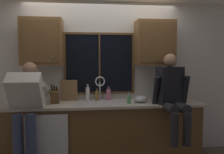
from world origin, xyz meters
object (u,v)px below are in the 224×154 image
object	(u,v)px
person_standing	(27,106)
bottle_tall_clear	(88,94)
soap_dispenser	(129,99)
bottle_amber_small	(109,94)
bottle_green_glass	(97,96)
cutting_board	(69,90)
knife_block	(55,97)
mixing_bowl	(141,99)
person_sitting_on_counter	(172,92)

from	to	relation	value
person_standing	bottle_tall_clear	bearing A→B (deg)	31.31
soap_dispenser	bottle_amber_small	bearing A→B (deg)	131.52
bottle_green_glass	cutting_board	bearing A→B (deg)	174.91
knife_block	soap_dispenser	size ratio (longest dim) A/B	1.89
mixing_bowl	bottle_amber_small	distance (m)	0.54
bottle_green_glass	bottle_tall_clear	distance (m)	0.15
soap_dispenser	bottle_tall_clear	distance (m)	0.70
cutting_board	bottle_amber_small	bearing A→B (deg)	-0.51
cutting_board	soap_dispenser	world-z (taller)	cutting_board
person_standing	mixing_bowl	xyz separation A→B (m)	(1.67, 0.28, 0.01)
soap_dispenser	bottle_green_glass	size ratio (longest dim) A/B	0.81
person_standing	knife_block	world-z (taller)	person_standing
cutting_board	bottle_amber_small	size ratio (longest dim) A/B	1.49
bottle_green_glass	bottle_amber_small	bearing A→B (deg)	10.01
bottle_green_glass	bottle_tall_clear	size ratio (longest dim) A/B	0.73
person_sitting_on_counter	knife_block	size ratio (longest dim) A/B	3.92
cutting_board	bottle_tall_clear	size ratio (longest dim) A/B	1.23
mixing_bowl	bottle_tall_clear	xyz separation A→B (m)	(-0.83, 0.23, 0.07)
person_sitting_on_counter	mixing_bowl	bearing A→B (deg)	150.29
person_standing	mixing_bowl	world-z (taller)	person_standing
person_standing	bottle_tall_clear	xyz separation A→B (m)	(0.84, 0.51, 0.08)
cutting_board	bottle_tall_clear	xyz separation A→B (m)	(0.30, -0.02, -0.05)
person_standing	bottle_green_glass	world-z (taller)	person_standing
person_standing	bottle_green_glass	bearing A→B (deg)	26.28
person_standing	bottle_green_glass	distance (m)	1.10
mixing_bowl	bottle_amber_small	size ratio (longest dim) A/B	0.93
person_sitting_on_counter	knife_block	world-z (taller)	person_sitting_on_counter
person_standing	bottle_tall_clear	distance (m)	0.98
soap_dispenser	person_standing	bearing A→B (deg)	-172.02
knife_block	soap_dispenser	xyz separation A→B (m)	(1.12, -0.12, -0.04)
person_standing	cutting_board	distance (m)	0.76
person_standing	bottle_amber_small	xyz separation A→B (m)	(1.18, 0.52, 0.06)
mixing_bowl	bottle_green_glass	size ratio (longest dim) A/B	1.05
person_sitting_on_counter	cutting_board	distance (m)	1.62
person_sitting_on_counter	bottle_amber_small	bearing A→B (deg)	152.08
knife_block	bottle_green_glass	distance (m)	0.67
knife_block	bottle_green_glass	world-z (taller)	knife_block
bottle_amber_small	cutting_board	bearing A→B (deg)	179.49
bottle_green_glass	person_sitting_on_counter	bearing A→B (deg)	-22.05
person_sitting_on_counter	bottle_green_glass	world-z (taller)	person_sitting_on_counter
soap_dispenser	knife_block	bearing A→B (deg)	173.97
person_sitting_on_counter	soap_dispenser	size ratio (longest dim) A/B	7.39
knife_block	bottle_tall_clear	xyz separation A→B (m)	(0.50, 0.19, 0.01)
knife_block	soap_dispenser	bearing A→B (deg)	-6.03
bottle_amber_small	knife_block	bearing A→B (deg)	-166.77
mixing_bowl	cutting_board	bearing A→B (deg)	167.68
person_standing	bottle_green_glass	xyz separation A→B (m)	(0.99, 0.49, 0.05)
person_standing	soap_dispenser	distance (m)	1.47
person_sitting_on_counter	bottle_amber_small	size ratio (longest dim) A/B	5.34
person_sitting_on_counter	mixing_bowl	distance (m)	0.50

